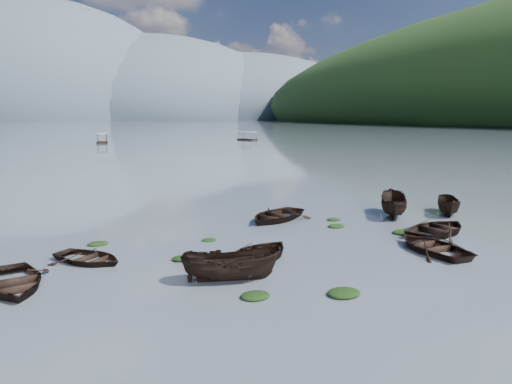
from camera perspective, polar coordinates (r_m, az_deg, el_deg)
name	(u,v)px	position (r m, az deg, el deg)	size (l,w,h in m)	color
ground_plane	(359,280)	(20.53, 12.73, -10.71)	(2400.00, 2400.00, 0.00)	slate
haze_mtn_b	(43,120)	(917.12, -25.07, 8.18)	(520.00, 520.00, 340.00)	#475666
haze_mtn_c	(155,119)	(928.20, -12.52, 8.85)	(520.00, 520.00, 260.00)	#475666
haze_mtn_d	(241,119)	(973.83, -1.89, 9.09)	(520.00, 520.00, 220.00)	#475666
rowboat_0	(14,288)	(21.66, -28.00, -10.53)	(3.20, 4.48, 0.93)	black
rowboat_1	(260,259)	(22.84, 0.47, -8.37)	(3.24, 4.53, 0.94)	black
rowboat_2	(232,280)	(20.05, -3.05, -10.97)	(1.62, 4.31, 1.66)	black
rowboat_3	(432,251)	(25.79, 21.16, -6.93)	(3.22, 4.51, 0.93)	black
rowboat_4	(438,234)	(29.63, 21.81, -4.88)	(3.53, 4.94, 1.02)	black
rowboat_5	(448,214)	(35.72, 22.90, -2.57)	(1.48, 3.94, 1.52)	black
rowboat_6	(89,262)	(23.84, -20.19, -8.20)	(2.73, 3.83, 0.79)	black
rowboat_7	(276,220)	(31.15, 2.50, -3.51)	(3.60, 5.05, 1.05)	black
rowboat_8	(393,216)	(33.88, 16.70, -2.84)	(1.77, 4.71, 1.82)	black
weed_clump_0	(255,297)	(18.28, -0.10, -13.04)	(1.19, 0.97, 0.26)	black
weed_clump_1	(183,260)	(23.02, -9.10, -8.34)	(1.14, 0.91, 0.25)	black
weed_clump_2	(344,295)	(18.82, 10.90, -12.54)	(1.38, 1.10, 0.30)	black
weed_clump_3	(334,220)	(31.48, 9.68, -3.50)	(0.96, 0.81, 0.21)	black
weed_clump_4	(403,234)	(28.98, 17.91, -4.96)	(1.33, 1.06, 0.28)	black
weed_clump_5	(98,245)	(26.71, -19.16, -6.25)	(1.11, 0.90, 0.23)	black
weed_clump_6	(209,241)	(26.20, -5.92, -6.07)	(0.87, 0.72, 0.18)	black
weed_clump_7	(336,227)	(29.60, 10.00, -4.34)	(1.09, 0.87, 0.24)	black
pontoon_centre	(102,143)	(125.09, -18.67, 5.80)	(2.68, 6.44, 2.47)	black
pontoon_right	(247,140)	(133.64, -1.09, 6.50)	(2.57, 6.16, 2.36)	black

